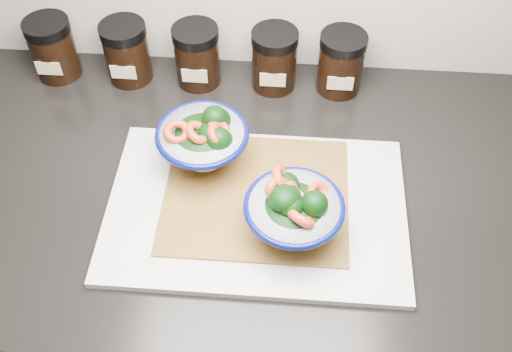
# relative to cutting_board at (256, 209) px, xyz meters

# --- Properties ---
(cabinet) EXTENTS (3.43, 0.58, 0.86)m
(cabinet) POSITION_rel_cutting_board_xyz_m (-0.04, 0.05, -0.48)
(cabinet) COLOR black
(cabinet) RESTS_ON ground
(countertop) EXTENTS (3.50, 0.60, 0.04)m
(countertop) POSITION_rel_cutting_board_xyz_m (-0.04, 0.05, -0.03)
(countertop) COLOR black
(countertop) RESTS_ON cabinet
(cutting_board) EXTENTS (0.45, 0.30, 0.01)m
(cutting_board) POSITION_rel_cutting_board_xyz_m (0.00, 0.00, 0.00)
(cutting_board) COLOR silver
(cutting_board) RESTS_ON countertop
(bamboo_mat) EXTENTS (0.28, 0.24, 0.00)m
(bamboo_mat) POSITION_rel_cutting_board_xyz_m (-0.00, 0.02, 0.01)
(bamboo_mat) COLOR olive
(bamboo_mat) RESTS_ON cutting_board
(bowl_left) EXTENTS (0.14, 0.14, 0.10)m
(bowl_left) POSITION_rel_cutting_board_xyz_m (-0.09, 0.08, 0.06)
(bowl_left) COLOR white
(bowl_left) RESTS_ON bamboo_mat
(bowl_right) EXTENTS (0.14, 0.14, 0.11)m
(bowl_right) POSITION_rel_cutting_board_xyz_m (0.06, -0.04, 0.06)
(bowl_right) COLOR white
(bowl_right) RESTS_ON bamboo_mat
(spice_jar_a) EXTENTS (0.08, 0.08, 0.11)m
(spice_jar_a) POSITION_rel_cutting_board_xyz_m (-0.39, 0.29, 0.05)
(spice_jar_a) COLOR black
(spice_jar_a) RESTS_ON countertop
(spice_jar_b) EXTENTS (0.08, 0.08, 0.11)m
(spice_jar_b) POSITION_rel_cutting_board_xyz_m (-0.25, 0.29, 0.05)
(spice_jar_b) COLOR black
(spice_jar_b) RESTS_ON countertop
(spice_jar_c) EXTENTS (0.08, 0.08, 0.11)m
(spice_jar_c) POSITION_rel_cutting_board_xyz_m (-0.13, 0.29, 0.05)
(spice_jar_c) COLOR black
(spice_jar_c) RESTS_ON countertop
(spice_jar_d) EXTENTS (0.08, 0.08, 0.11)m
(spice_jar_d) POSITION_rel_cutting_board_xyz_m (0.01, 0.29, 0.05)
(spice_jar_d) COLOR black
(spice_jar_d) RESTS_ON countertop
(spice_jar_e) EXTENTS (0.08, 0.08, 0.11)m
(spice_jar_e) POSITION_rel_cutting_board_xyz_m (0.13, 0.29, 0.05)
(spice_jar_e) COLOR black
(spice_jar_e) RESTS_ON countertop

